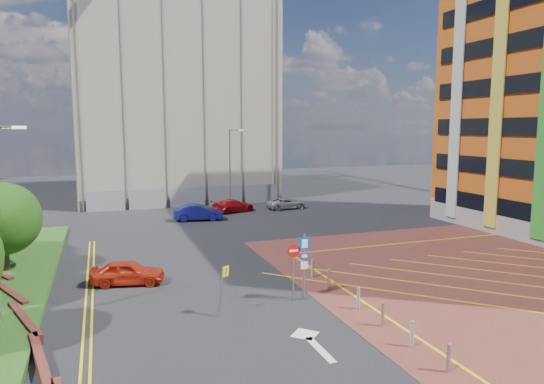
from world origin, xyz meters
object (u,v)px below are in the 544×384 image
warning_sign (223,284)px  car_silver_back (286,203)px  lamp_back (231,165)px  car_blue_back (198,212)px  car_red_back (233,206)px  tree_c (3,219)px  sign_cluster (300,260)px  car_red_left (128,272)px

warning_sign → car_silver_back: warning_sign is taller
lamp_back → car_blue_back: (-4.46, -5.66, -3.65)m
car_blue_back → car_red_back: 5.03m
tree_c → lamp_back: (17.58, 18.00, 1.17)m
tree_c → car_blue_back: size_ratio=1.14×
warning_sign → car_blue_back: 22.25m
tree_c → sign_cluster: (13.80, -9.02, -1.24)m
car_red_back → car_silver_back: car_red_back is taller
warning_sign → car_blue_back: bearing=81.7°
lamp_back → car_red_left: 24.85m
car_red_left → car_red_back: size_ratio=0.87×
sign_cluster → car_blue_back: size_ratio=0.75×
lamp_back → car_silver_back: 6.82m
car_silver_back → car_blue_back: bearing=101.7°
lamp_back → car_silver_back: lamp_back is taller
car_blue_back → car_red_back: (3.99, 3.06, -0.08)m
sign_cluster → car_red_back: bearing=82.3°
tree_c → car_blue_back: tree_c is taller
car_red_left → lamp_back: bearing=-14.7°
lamp_back → car_red_left: size_ratio=2.14×
warning_sign → car_silver_back: bearing=63.1°
car_silver_back → lamp_back: bearing=56.9°
tree_c → warning_sign: 13.94m
warning_sign → car_red_left: size_ratio=0.60×
car_red_left → car_blue_back: car_blue_back is taller
warning_sign → car_red_left: (-3.65, 5.87, -0.79)m
car_red_left → tree_c: bearing=71.5°
car_red_back → car_silver_back: (5.54, 0.06, -0.07)m
car_red_left → car_silver_back: size_ratio=0.93×
warning_sign → car_silver_back: (12.75, 25.12, -0.87)m
tree_c → car_red_back: bearing=42.0°
lamp_back → car_red_left: bearing=-117.5°
tree_c → car_red_back: tree_c is taller
lamp_back → car_red_back: lamp_back is taller
tree_c → car_red_left: bearing=-31.3°
car_red_back → car_silver_back: bearing=-108.4°
car_red_back → warning_sign: bearing=145.0°
tree_c → car_red_left: tree_c is taller
car_red_left → car_red_back: (10.87, 19.19, -0.01)m
sign_cluster → warning_sign: 3.99m
sign_cluster → car_blue_back: sign_cluster is taller
car_blue_back → car_silver_back: size_ratio=1.06×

